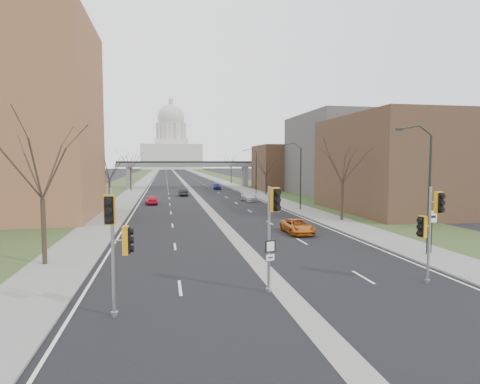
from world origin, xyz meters
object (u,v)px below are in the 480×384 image
object	(u,v)px
speed_limit_sign	(432,224)
car_right_near	(297,226)
signal_pole_left	(117,234)
signal_pole_median	(272,220)
car_right_mid	(249,197)
car_right_far	(217,186)
signal_pole_right	(430,221)
car_left_far	(183,192)
car_left_near	(151,200)

from	to	relation	value
speed_limit_sign	car_right_near	world-z (taller)	speed_limit_sign
signal_pole_left	signal_pole_median	world-z (taller)	signal_pole_left
car_right_mid	car_right_far	size ratio (longest dim) A/B	1.14
signal_pole_right	signal_pole_median	bearing A→B (deg)	166.48
car_left_far	speed_limit_sign	bearing A→B (deg)	102.64
signal_pole_right	car_left_near	bearing A→B (deg)	96.80
signal_pole_left	car_right_far	size ratio (longest dim) A/B	1.26
signal_pole_left	signal_pole_right	distance (m)	15.44
signal_pole_left	signal_pole_right	size ratio (longest dim) A/B	1.05
car_right_mid	signal_pole_left	bearing A→B (deg)	-113.22
signal_pole_median	car_right_near	distance (m)	16.93
signal_pole_median	car_right_near	xyz separation A→B (m)	(6.50, 15.34, -2.98)
car_right_mid	signal_pole_right	bearing A→B (deg)	-94.91
signal_pole_left	car_left_far	distance (m)	58.41
signal_pole_left	car_right_far	distance (m)	75.00
signal_pole_right	car_right_far	size ratio (longest dim) A/B	1.20
car_right_near	car_right_far	bearing A→B (deg)	89.82
car_right_mid	car_right_near	bearing A→B (deg)	-98.50
signal_pole_median	car_left_near	bearing A→B (deg)	80.58
car_right_mid	car_right_far	xyz separation A→B (m)	(-1.72, 27.31, 0.02)
speed_limit_sign	car_right_mid	size ratio (longest dim) A/B	0.60
speed_limit_sign	car_right_mid	bearing A→B (deg)	99.60
signal_pole_median	car_right_far	xyz separation A→B (m)	(6.55, 71.97, -2.90)
signal_pole_median	car_left_far	distance (m)	56.46
car_right_mid	car_left_far	bearing A→B (deg)	125.51
signal_pole_left	signal_pole_right	bearing A→B (deg)	8.90
signal_pole_left	signal_pole_median	distance (m)	7.18
car_left_far	car_right_far	xyz separation A→B (m)	(8.29, 15.61, 0.03)
signal_pole_left	signal_pole_median	xyz separation A→B (m)	(6.96, 1.75, 0.14)
car_left_far	car_right_mid	world-z (taller)	car_right_mid
speed_limit_sign	car_left_near	size ratio (longest dim) A/B	0.73
signal_pole_median	car_right_mid	xyz separation A→B (m)	(8.27, 44.67, -2.92)
car_left_far	car_right_near	xyz separation A→B (m)	(8.24, -41.02, -0.06)
signal_pole_right	speed_limit_sign	size ratio (longest dim) A/B	1.75
signal_pole_median	car_left_near	world-z (taller)	signal_pole_median
speed_limit_sign	signal_pole_median	bearing A→B (deg)	-152.56
car_left_far	signal_pole_right	bearing A→B (deg)	96.58
signal_pole_median	signal_pole_right	bearing A→B (deg)	-19.21
signal_pole_median	signal_pole_right	world-z (taller)	signal_pole_median
car_left_far	car_right_near	distance (m)	41.84
car_right_near	signal_pole_right	bearing A→B (deg)	-83.18
speed_limit_sign	car_left_far	xyz separation A→B (m)	(-14.67, 50.41, -1.42)
signal_pole_median	car_left_near	distance (m)	43.10
signal_pole_right	car_right_mid	world-z (taller)	signal_pole_right
signal_pole_right	speed_limit_sign	world-z (taller)	signal_pole_right
car_right_near	car_right_mid	bearing A→B (deg)	86.42
car_left_near	car_left_far	bearing A→B (deg)	-117.61
signal_pole_median	car_right_mid	distance (m)	45.52
signal_pole_median	car_right_mid	world-z (taller)	signal_pole_median
signal_pole_left	signal_pole_right	xyz separation A→B (m)	(15.34, 1.69, -0.15)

